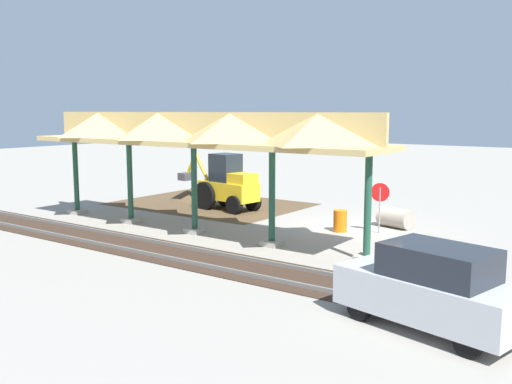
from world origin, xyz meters
name	(u,v)px	position (x,y,z in m)	size (l,w,h in m)	color
ground_plane	(355,227)	(0.00, 0.00, 0.00)	(120.00, 120.00, 0.00)	gray
dirt_work_zone	(210,204)	(9.02, -1.09, 0.00)	(9.78, 7.00, 0.01)	brown
platform_canopy	(193,131)	(4.81, 4.84, 4.17)	(16.33, 3.20, 4.90)	#9E998E
rail_tracks	(246,267)	(0.00, 7.86, 0.03)	(60.00, 2.58, 0.15)	slate
stop_sign	(380,197)	(-1.31, 0.49, 1.48)	(0.74, 0.22, 2.07)	gray
backhoe	(226,185)	(7.27, -0.33, 1.27)	(5.27, 2.11, 2.82)	yellow
dirt_mound	(193,199)	(10.90, -1.87, 0.00)	(5.51, 5.51, 1.35)	brown
concrete_pipe	(395,218)	(-1.42, -0.96, 0.42)	(1.59, 1.17, 0.85)	#9E9384
distant_parked_car	(431,288)	(-6.45, 9.50, 0.98)	(4.49, 2.66, 1.98)	#B7B7BC
traffic_barrel	(340,221)	(0.12, 1.14, 0.45)	(0.56, 0.56, 0.90)	orange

